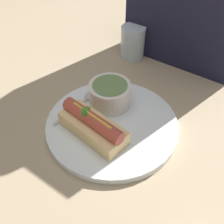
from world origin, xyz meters
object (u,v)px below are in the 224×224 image
object	(u,v)px
soup_bowl	(110,93)
drinking_glass	(133,42)
hot_dog	(93,126)
spoon	(87,99)

from	to	relation	value
soup_bowl	drinking_glass	size ratio (longest dim) A/B	1.04
hot_dog	drinking_glass	size ratio (longest dim) A/B	1.67
hot_dog	soup_bowl	world-z (taller)	hot_dog
hot_dog	spoon	xyz separation A→B (m)	(-0.08, 0.08, -0.02)
hot_dog	drinking_glass	distance (m)	0.35
hot_dog	soup_bowl	distance (m)	0.10
soup_bowl	spoon	world-z (taller)	soup_bowl
drinking_glass	soup_bowl	bearing A→B (deg)	-70.67
spoon	hot_dog	bearing A→B (deg)	-131.39
hot_dog	spoon	size ratio (longest dim) A/B	1.07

